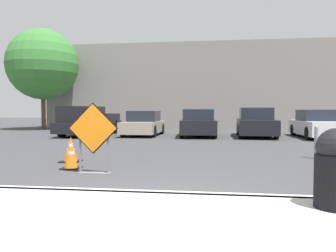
# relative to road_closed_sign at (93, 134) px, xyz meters

# --- Properties ---
(ground_plane) EXTENTS (96.00, 96.00, 0.00)m
(ground_plane) POSITION_rel_road_closed_sign_xyz_m (1.67, 8.05, -0.87)
(ground_plane) COLOR #3D3D3F
(sidewalk_strip) EXTENTS (30.88, 2.29, 0.14)m
(sidewalk_strip) POSITION_rel_road_closed_sign_xyz_m (1.67, -3.10, -0.80)
(sidewalk_strip) COLOR beige
(sidewalk_strip) RESTS_ON ground_plane
(curb_lip) EXTENTS (30.88, 0.20, 0.14)m
(curb_lip) POSITION_rel_road_closed_sign_xyz_m (1.67, -1.95, -0.80)
(curb_lip) COLOR beige
(curb_lip) RESTS_ON ground_plane
(road_closed_sign) EXTENTS (1.12, 0.20, 1.56)m
(road_closed_sign) POSITION_rel_road_closed_sign_xyz_m (0.00, 0.00, 0.00)
(road_closed_sign) COLOR black
(road_closed_sign) RESTS_ON ground_plane
(traffic_cone_nearest) EXTENTS (0.42, 0.42, 0.77)m
(traffic_cone_nearest) POSITION_rel_road_closed_sign_xyz_m (-0.76, 0.54, -0.49)
(traffic_cone_nearest) COLOR black
(traffic_cone_nearest) RESTS_ON ground_plane
(traffic_cone_second) EXTENTS (0.51, 0.51, 0.66)m
(traffic_cone_second) POSITION_rel_road_closed_sign_xyz_m (-1.22, 1.54, -0.55)
(traffic_cone_second) COLOR black
(traffic_cone_second) RESTS_ON ground_plane
(pickup_truck) EXTENTS (2.23, 5.37, 1.62)m
(pickup_truck) POSITION_rel_road_closed_sign_xyz_m (-4.32, 10.76, -0.13)
(pickup_truck) COLOR black
(pickup_truck) RESTS_ON ground_plane
(parked_car_nearest) EXTENTS (1.90, 4.20, 1.39)m
(parked_car_nearest) POSITION_rel_road_closed_sign_xyz_m (-1.23, 11.28, -0.23)
(parked_car_nearest) COLOR #A39984
(parked_car_nearest) RESTS_ON ground_plane
(parked_car_second) EXTENTS (2.02, 4.12, 1.47)m
(parked_car_second) POSITION_rel_road_closed_sign_xyz_m (1.85, 10.98, -0.18)
(parked_car_second) COLOR black
(parked_car_second) RESTS_ON ground_plane
(parked_car_third) EXTENTS (2.08, 4.56, 1.55)m
(parked_car_third) POSITION_rel_road_closed_sign_xyz_m (4.93, 11.19, -0.15)
(parked_car_third) COLOR black
(parked_car_third) RESTS_ON ground_plane
(parked_car_fourth) EXTENTS (1.96, 4.71, 1.44)m
(parked_car_fourth) POSITION_rel_road_closed_sign_xyz_m (8.01, 10.88, -0.20)
(parked_car_fourth) COLOR white
(parked_car_fourth) RESTS_ON ground_plane
(trash_bin) EXTENTS (0.53, 0.53, 1.02)m
(trash_bin) POSITION_rel_road_closed_sign_xyz_m (4.14, -2.48, -0.21)
(trash_bin) COLOR black
(trash_bin) RESTS_ON sidewalk_strip
(bollard_nearest) EXTENTS (0.12, 0.12, 0.96)m
(bollard_nearest) POSITION_rel_road_closed_sign_xyz_m (5.57, 3.04, -0.36)
(bollard_nearest) COLOR gray
(bollard_nearest) RESTS_ON ground_plane
(building_facade_backdrop) EXTENTS (22.53, 5.00, 6.71)m
(building_facade_backdrop) POSITION_rel_road_closed_sign_xyz_m (0.42, 20.93, 2.49)
(building_facade_backdrop) COLOR gray
(building_facade_backdrop) RESTS_ON ground_plane
(street_tree_behind_lot) EXTENTS (5.20, 5.20, 7.43)m
(street_tree_behind_lot) POSITION_rel_road_closed_sign_xyz_m (-9.84, 16.09, 3.95)
(street_tree_behind_lot) COLOR #513823
(street_tree_behind_lot) RESTS_ON ground_plane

